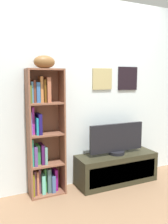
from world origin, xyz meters
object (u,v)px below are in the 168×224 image
(tv_stand, at_px, (116,168))
(television, at_px, (117,139))
(football, at_px, (44,62))
(bookshelf, at_px, (43,139))

(tv_stand, xyz_separation_m, television, (0.00, 0.00, 0.41))
(football, bearing_deg, tv_stand, -4.62)
(bookshelf, relative_size, tv_stand, 1.38)
(football, relative_size, television, 0.31)
(bookshelf, distance_m, tv_stand, 1.12)
(bookshelf, xyz_separation_m, football, (0.03, -0.03, 0.92))
(football, relative_size, tv_stand, 0.23)
(bookshelf, xyz_separation_m, tv_stand, (1.00, -0.11, -0.50))
(bookshelf, bearing_deg, football, -38.25)
(bookshelf, distance_m, television, 1.00)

